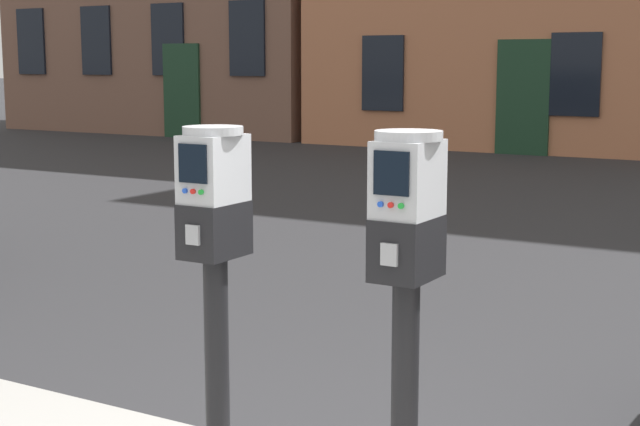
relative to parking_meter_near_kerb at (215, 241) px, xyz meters
The scene contains 2 objects.
parking_meter_near_kerb is the anchor object (origin of this frame).
parking_meter_twin_adjacent 0.76m from the parking_meter_near_kerb, ahead, with size 0.22×0.25×1.34m.
Camera 1 is at (1.46, -2.89, 1.69)m, focal length 53.48 mm.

